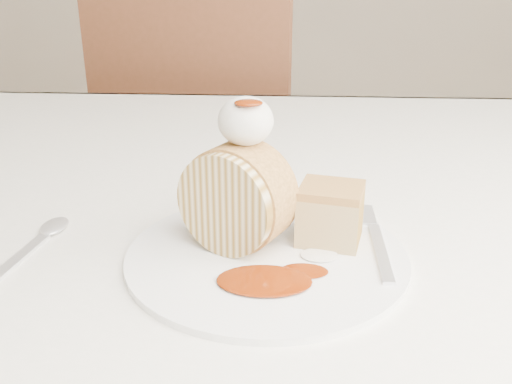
{
  "coord_description": "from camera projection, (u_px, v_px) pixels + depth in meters",
  "views": [
    {
      "loc": [
        -0.0,
        -0.43,
        1.0
      ],
      "look_at": [
        -0.03,
        0.02,
        0.81
      ],
      "focal_mm": 40.0,
      "sensor_mm": 36.0,
      "label": 1
    }
  ],
  "objects": [
    {
      "name": "table",
      "position": [
        289.0,
        248.0,
        0.71
      ],
      "size": [
        1.4,
        0.9,
        0.75
      ],
      "color": "silver",
      "rests_on": "ground"
    },
    {
      "name": "chair_far",
      "position": [
        205.0,
        152.0,
        1.41
      ],
      "size": [
        0.51,
        0.51,
        0.96
      ],
      "rotation": [
        0.0,
        0.0,
        3.0
      ],
      "color": "brown",
      "rests_on": "ground"
    },
    {
      "name": "plate",
      "position": [
        267.0,
        256.0,
        0.5
      ],
      "size": [
        0.29,
        0.29,
        0.01
      ],
      "primitive_type": "cylinder",
      "rotation": [
        0.0,
        0.0,
        -0.22
      ],
      "color": "white",
      "rests_on": "table"
    },
    {
      "name": "roulade_slice",
      "position": [
        237.0,
        198.0,
        0.49
      ],
      "size": [
        0.1,
        0.09,
        0.09
      ],
      "primitive_type": "cylinder",
      "rotation": [
        1.57,
        0.0,
        -0.49
      ],
      "color": "beige",
      "rests_on": "plate"
    },
    {
      "name": "cake_chunk",
      "position": [
        330.0,
        217.0,
        0.51
      ],
      "size": [
        0.06,
        0.06,
        0.05
      ],
      "primitive_type": "cube",
      "rotation": [
        0.0,
        0.0,
        -0.22
      ],
      "color": "tan",
      "rests_on": "plate"
    },
    {
      "name": "whipped_cream",
      "position": [
        246.0,
        121.0,
        0.48
      ],
      "size": [
        0.05,
        0.05,
        0.04
      ],
      "primitive_type": "ellipsoid",
      "color": "white",
      "rests_on": "roulade_slice"
    },
    {
      "name": "caramel_drizzle",
      "position": [
        248.0,
        96.0,
        0.46
      ],
      "size": [
        0.02,
        0.02,
        0.01
      ],
      "primitive_type": "ellipsoid",
      "color": "#6C1F04",
      "rests_on": "whipped_cream"
    },
    {
      "name": "caramel_pool",
      "position": [
        264.0,
        280.0,
        0.45
      ],
      "size": [
        0.09,
        0.07,
        0.0
      ],
      "primitive_type": null,
      "rotation": [
        0.0,
        0.0,
        -0.22
      ],
      "color": "#6C1F04",
      "rests_on": "plate"
    },
    {
      "name": "fork",
      "position": [
        381.0,
        252.0,
        0.49
      ],
      "size": [
        0.02,
        0.15,
        0.0
      ],
      "primitive_type": "cube",
      "rotation": [
        0.0,
        0.0,
        -0.02
      ],
      "color": "silver",
      "rests_on": "plate"
    },
    {
      "name": "spoon",
      "position": [
        9.0,
        266.0,
        0.48
      ],
      "size": [
        0.04,
        0.15,
        0.0
      ],
      "primitive_type": "cube",
      "rotation": [
        0.0,
        0.0,
        -0.13
      ],
      "color": "silver",
      "rests_on": "table"
    }
  ]
}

